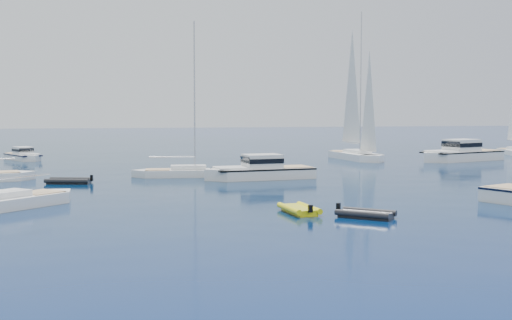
{
  "coord_description": "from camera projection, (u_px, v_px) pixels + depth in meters",
  "views": [
    {
      "loc": [
        -14.05,
        -24.77,
        6.41
      ],
      "look_at": [
        -2.56,
        29.22,
        2.2
      ],
      "focal_mm": 47.73,
      "sensor_mm": 36.0,
      "label": 1
    }
  ],
  "objects": [
    {
      "name": "tender_yellow",
      "position": [
        299.0,
        213.0,
        41.69
      ],
      "size": [
        2.35,
        3.84,
        0.95
      ],
      "primitive_type": null,
      "rotation": [
        0.0,
        0.0,
        0.1
      ],
      "color": "yellow",
      "rests_on": "ground"
    },
    {
      "name": "ground",
      "position": [
        468.0,
        267.0,
        27.56
      ],
      "size": [
        400.0,
        400.0,
        0.0
      ],
      "primitive_type": "plane",
      "color": "#091A55",
      "rests_on": "ground"
    },
    {
      "name": "sailboat_sails_r",
      "position": [
        355.0,
        159.0,
        85.3
      ],
      "size": [
        4.77,
        13.11,
        18.84
      ],
      "primitive_type": null,
      "rotation": [
        0.0,
        0.0,
        3.26
      ],
      "color": "white",
      "rests_on": "ground"
    },
    {
      "name": "tender_grey_near",
      "position": [
        366.0,
        218.0,
        39.88
      ],
      "size": [
        3.86,
        3.75,
        0.95
      ],
      "primitive_type": null,
      "rotation": [
        0.0,
        0.0,
        3.98
      ],
      "color": "black",
      "rests_on": "ground"
    },
    {
      "name": "motor_cruiser_centre",
      "position": [
        260.0,
        179.0,
        61.79
      ],
      "size": [
        11.22,
        4.73,
        2.86
      ],
      "primitive_type": null,
      "rotation": [
        0.0,
        0.0,
        1.7
      ],
      "color": "silver",
      "rests_on": "ground"
    },
    {
      "name": "sailboat_mid_l",
      "position": [
        7.0,
        208.0,
        43.57
      ],
      "size": [
        9.93,
        10.09,
        16.52
      ],
      "primitive_type": null,
      "rotation": [
        0.0,
        0.0,
        2.37
      ],
      "color": "white",
      "rests_on": "ground"
    },
    {
      "name": "sailboat_centre",
      "position": [
        184.0,
        177.0,
        63.8
      ],
      "size": [
        10.43,
        3.64,
        15.02
      ],
      "primitive_type": null,
      "rotation": [
        0.0,
        0.0,
        4.62
      ],
      "color": "silver",
      "rests_on": "ground"
    },
    {
      "name": "tender_grey_far",
      "position": [
        69.0,
        183.0,
        58.0
      ],
      "size": [
        4.35,
        3.06,
        0.95
      ],
      "primitive_type": null,
      "rotation": [
        0.0,
        0.0,
        1.32
      ],
      "color": "black",
      "rests_on": "ground"
    },
    {
      "name": "motor_cruiser_horizon",
      "position": [
        24.0,
        160.0,
        84.28
      ],
      "size": [
        5.87,
        8.2,
        2.09
      ],
      "primitive_type": null,
      "rotation": [
        0.0,
        0.0,
        3.62
      ],
      "color": "white",
      "rests_on": "ground"
    },
    {
      "name": "motor_cruiser_distant",
      "position": [
        460.0,
        161.0,
        83.1
      ],
      "size": [
        13.35,
        7.96,
        3.35
      ],
      "primitive_type": null,
      "rotation": [
        0.0,
        0.0,
        1.91
      ],
      "color": "silver",
      "rests_on": "ground"
    }
  ]
}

